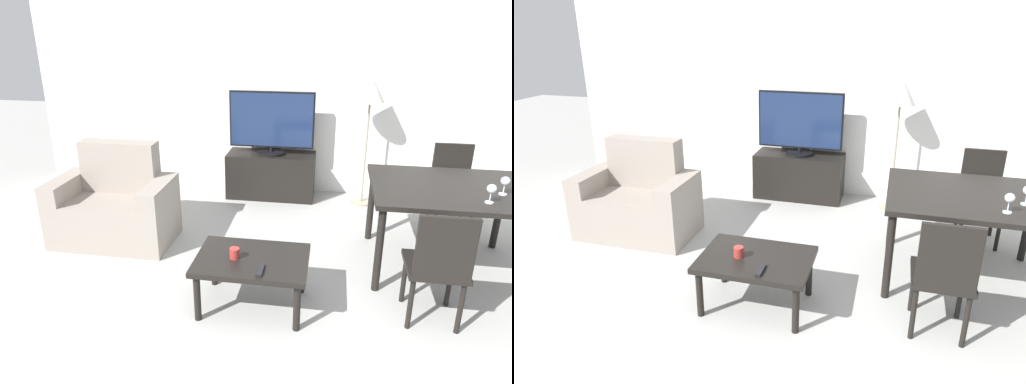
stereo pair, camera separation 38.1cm
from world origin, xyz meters
TOP-DOWN VIEW (x-y plane):
  - wall_back at (0.00, 3.69)m, footprint 6.94×0.06m
  - armchair at (-1.81, 2.03)m, footprint 1.10×0.65m
  - tv_stand at (-0.50, 3.41)m, footprint 1.02×0.43m
  - tv at (-0.50, 3.41)m, footprint 0.97×0.32m
  - coffee_table at (-0.33, 1.16)m, footprint 0.81×0.58m
  - dining_table at (1.16, 1.99)m, footprint 1.26×1.04m
  - dining_chair_near at (0.94, 1.16)m, footprint 0.40×0.40m
  - dining_chair_far at (1.38, 2.81)m, footprint 0.40×0.40m
  - floor_lamp at (0.57, 3.36)m, footprint 0.31×0.31m
  - remote_primary at (-0.24, 0.98)m, footprint 0.04×0.15m
  - cup_white_near at (-0.45, 1.13)m, footprint 0.07×0.07m
  - wine_glass_left at (1.36, 1.67)m, footprint 0.07×0.07m
  - wine_glass_center at (1.52, 1.87)m, footprint 0.07×0.07m

SIDE VIEW (x-z plane):
  - tv_stand at x=-0.50m, z-range 0.00..0.53m
  - armchair at x=-1.81m, z-range -0.14..0.79m
  - coffee_table at x=-0.33m, z-range 0.15..0.55m
  - remote_primary at x=-0.24m, z-range 0.40..0.42m
  - cup_white_near at x=-0.45m, z-range 0.40..0.48m
  - dining_chair_near at x=0.94m, z-range 0.05..0.91m
  - dining_chair_far at x=1.38m, z-range 0.05..0.91m
  - dining_table at x=1.16m, z-range 0.29..1.03m
  - wine_glass_left at x=1.36m, z-range 0.77..0.91m
  - wine_glass_center at x=1.52m, z-range 0.77..0.91m
  - tv at x=-0.50m, z-range 0.53..1.25m
  - floor_lamp at x=0.57m, z-range 0.51..1.96m
  - wall_back at x=0.00m, z-range 0.00..2.70m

